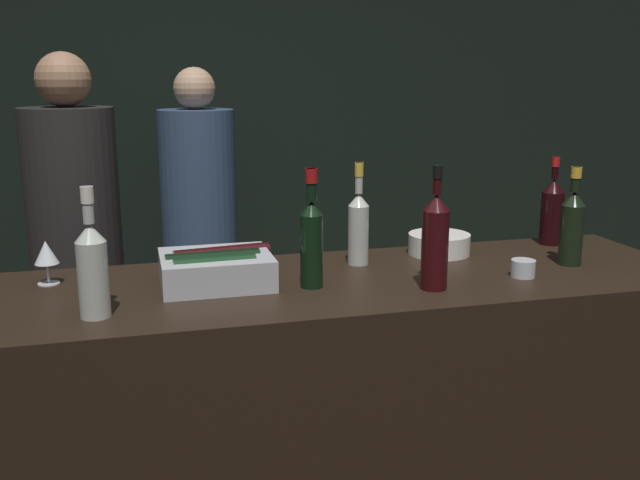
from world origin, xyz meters
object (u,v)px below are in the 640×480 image
object	(u,v)px
person_blond_tee	(199,215)
white_wine_bottle	(92,266)
candle_votive	(523,268)
champagne_bottle	(572,225)
wine_glass	(46,254)
red_wine_bottle_black_foil	(435,239)
bowl_white	(439,243)
ice_bin_with_bottles	(216,267)
red_wine_bottle_burgundy	(312,238)
red_wine_bottle_tall	(552,210)
rose_wine_bottle	(358,225)
person_in_hoodie	(76,248)

from	to	relation	value
person_blond_tee	white_wine_bottle	bearing A→B (deg)	63.47
candle_votive	champagne_bottle	xyz separation A→B (m)	(0.23, 0.09, 0.11)
wine_glass	red_wine_bottle_black_foil	xyz separation A→B (m)	(1.11, -0.34, 0.06)
red_wine_bottle_black_foil	person_blond_tee	xyz separation A→B (m)	(-0.52, 1.82, -0.25)
bowl_white	ice_bin_with_bottles	bearing A→B (deg)	-167.63
candle_votive	bowl_white	bearing A→B (deg)	111.49
candle_votive	white_wine_bottle	size ratio (longest dim) A/B	0.22
bowl_white	red_wine_bottle_burgundy	size ratio (longest dim) A/B	0.61
red_wine_bottle_burgundy	red_wine_bottle_tall	bearing A→B (deg)	17.00
red_wine_bottle_black_foil	red_wine_bottle_burgundy	bearing A→B (deg)	162.17
white_wine_bottle	red_wine_bottle_tall	world-z (taller)	white_wine_bottle
ice_bin_with_bottles	rose_wine_bottle	size ratio (longest dim) A/B	1.00
ice_bin_with_bottles	bowl_white	size ratio (longest dim) A/B	1.58
wine_glass	white_wine_bottle	distance (m)	0.38
champagne_bottle	person_in_hoodie	world-z (taller)	person_in_hoodie
white_wine_bottle	person_blond_tee	bearing A→B (deg)	76.39
wine_glass	rose_wine_bottle	world-z (taller)	rose_wine_bottle
person_in_hoodie	red_wine_bottle_tall	bearing A→B (deg)	80.54
rose_wine_bottle	champagne_bottle	size ratio (longest dim) A/B	1.04
wine_glass	red_wine_bottle_tall	world-z (taller)	red_wine_bottle_tall
ice_bin_with_bottles	champagne_bottle	world-z (taller)	champagne_bottle
person_in_hoodie	person_blond_tee	bearing A→B (deg)	154.22
red_wine_bottle_tall	champagne_bottle	world-z (taller)	same
candle_votive	ice_bin_with_bottles	bearing A→B (deg)	170.20
candle_votive	red_wine_bottle_tall	distance (m)	0.51
red_wine_bottle_tall	person_blond_tee	world-z (taller)	person_blond_tee
red_wine_bottle_tall	wine_glass	bearing A→B (deg)	-177.64
ice_bin_with_bottles	red_wine_bottle_burgundy	xyz separation A→B (m)	(0.27, -0.10, 0.10)
candle_votive	red_wine_bottle_tall	world-z (taller)	red_wine_bottle_tall
bowl_white	red_wine_bottle_black_foil	xyz separation A→B (m)	(-0.19, -0.39, 0.11)
ice_bin_with_bottles	wine_glass	bearing A→B (deg)	164.61
wine_glass	candle_votive	bearing A→B (deg)	-11.75
champagne_bottle	white_wine_bottle	bearing A→B (deg)	-174.58
red_wine_bottle_black_foil	person_in_hoodie	xyz separation A→B (m)	(-1.08, 1.08, -0.21)
candle_votive	rose_wine_bottle	distance (m)	0.54
ice_bin_with_bottles	red_wine_bottle_tall	size ratio (longest dim) A/B	1.05
red_wine_bottle_burgundy	person_in_hoodie	bearing A→B (deg)	127.24
red_wine_bottle_tall	rose_wine_bottle	bearing A→B (deg)	-173.46
champagne_bottle	person_blond_tee	xyz separation A→B (m)	(-1.07, 1.68, -0.24)
rose_wine_bottle	white_wine_bottle	bearing A→B (deg)	-158.25
wine_glass	red_wine_bottle_black_foil	size ratio (longest dim) A/B	0.37
white_wine_bottle	red_wine_bottle_tall	distance (m)	1.67
red_wine_bottle_black_foil	champagne_bottle	size ratio (longest dim) A/B	1.12
candle_votive	rose_wine_bottle	bearing A→B (deg)	148.23
wine_glass	red_wine_bottle_burgundy	bearing A→B (deg)	-16.93
rose_wine_bottle	red_wine_bottle_tall	bearing A→B (deg)	6.54
ice_bin_with_bottles	champagne_bottle	xyz separation A→B (m)	(1.17, -0.07, 0.08)
wine_glass	person_blond_tee	world-z (taller)	person_blond_tee
bowl_white	candle_votive	size ratio (longest dim) A/B	2.86
candle_votive	white_wine_bottle	bearing A→B (deg)	-177.76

